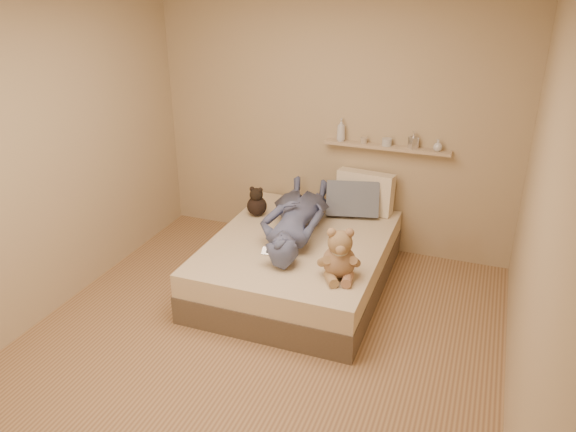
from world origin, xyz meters
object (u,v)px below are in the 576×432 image
at_px(bed, 299,262).
at_px(pillow_grey, 353,199).
at_px(game_console, 271,252).
at_px(dark_plush, 257,203).
at_px(wall_shelf, 387,147).
at_px(teddy_bear, 339,257).
at_px(person, 296,216).
at_px(pillow_cream, 365,192).

xyz_separation_m(bed, pillow_grey, (0.30, 0.69, 0.40)).
xyz_separation_m(game_console, dark_plush, (-0.52, 0.89, -0.01)).
bearing_deg(pillow_grey, wall_shelf, 41.16).
xyz_separation_m(game_console, teddy_bear, (0.55, 0.03, 0.04)).
xyz_separation_m(teddy_bear, pillow_grey, (-0.21, 1.19, -0.01)).
distance_m(bed, person, 0.42).
xyz_separation_m(teddy_bear, person, (-0.58, 0.61, 0.00)).
bearing_deg(game_console, dark_plush, 119.94).
xyz_separation_m(pillow_cream, person, (-0.46, -0.72, -0.02)).
height_order(teddy_bear, dark_plush, teddy_bear).
bearing_deg(pillow_grey, dark_plush, -159.22).
relative_size(bed, dark_plush, 6.42).
bearing_deg(dark_plush, pillow_grey, 20.78).
height_order(pillow_cream, person, pillow_cream).
height_order(teddy_bear, wall_shelf, wall_shelf).
relative_size(bed, teddy_bear, 4.45).
height_order(game_console, pillow_cream, pillow_cream).
relative_size(pillow_cream, pillow_grey, 1.10).
bearing_deg(pillow_cream, wall_shelf, 25.74).
bearing_deg(pillow_grey, game_console, -105.84).
bearing_deg(teddy_bear, bed, 135.20).
bearing_deg(pillow_cream, person, -122.58).
height_order(game_console, wall_shelf, wall_shelf).
relative_size(bed, game_console, 11.94).
relative_size(bed, pillow_grey, 3.80).
height_order(game_console, pillow_grey, pillow_grey).
relative_size(teddy_bear, dark_plush, 1.44).
relative_size(teddy_bear, wall_shelf, 0.36).
bearing_deg(game_console, teddy_bear, 3.18).
bearing_deg(pillow_cream, game_console, -107.65).
xyz_separation_m(pillow_grey, wall_shelf, (0.25, 0.22, 0.48)).
height_order(game_console, dark_plush, dark_plush).
height_order(teddy_bear, pillow_cream, teddy_bear).
xyz_separation_m(game_console, pillow_grey, (0.35, 1.22, 0.03)).
bearing_deg(wall_shelf, teddy_bear, -91.83).
relative_size(pillow_grey, person, 0.34).
bearing_deg(dark_plush, pillow_cream, 26.22).
xyz_separation_m(person, wall_shelf, (0.62, 0.80, 0.47)).
bearing_deg(person, pillow_grey, -131.67).
xyz_separation_m(bed, teddy_bear, (0.50, -0.50, 0.40)).
height_order(bed, game_console, game_console).
bearing_deg(bed, person, 123.44).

